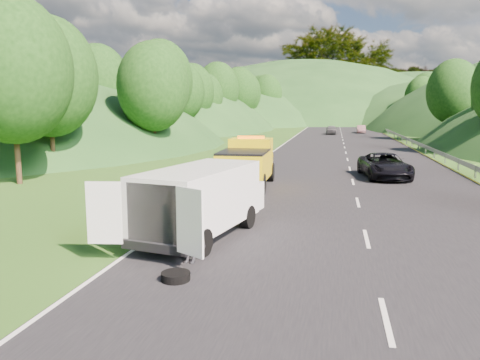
% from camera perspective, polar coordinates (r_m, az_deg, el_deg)
% --- Properties ---
extents(ground, '(320.00, 320.00, 0.00)m').
position_cam_1_polar(ground, '(17.79, 5.04, -4.94)').
color(ground, '#38661E').
rests_on(ground, ground).
extents(road_surface, '(14.00, 200.00, 0.02)m').
position_cam_1_polar(road_surface, '(57.35, 12.52, 4.38)').
color(road_surface, black).
rests_on(road_surface, ground).
extents(guardrail, '(0.06, 140.00, 1.52)m').
position_cam_1_polar(guardrail, '(70.32, 18.32, 4.91)').
color(guardrail, gray).
rests_on(guardrail, ground).
extents(tree_line_left, '(14.00, 140.00, 14.00)m').
position_cam_1_polar(tree_line_left, '(80.07, -3.76, 5.75)').
color(tree_line_left, '#285519').
rests_on(tree_line_left, ground).
extents(tree_line_right, '(14.00, 140.00, 14.00)m').
position_cam_1_polar(tree_line_right, '(80.13, 26.76, 4.84)').
color(tree_line_right, '#285519').
rests_on(tree_line_right, ground).
extents(hills_backdrop, '(201.00, 288.60, 44.00)m').
position_cam_1_polar(hills_backdrop, '(152.01, 13.23, 6.97)').
color(hills_backdrop, '#2D5B23').
rests_on(hills_backdrop, ground).
extents(tow_truck, '(2.52, 6.30, 2.68)m').
position_cam_1_polar(tow_truck, '(24.99, 0.95, 2.12)').
color(tow_truck, black).
rests_on(tow_truck, ground).
extents(white_van, '(4.04, 6.95, 2.32)m').
position_cam_1_polar(white_van, '(15.24, -4.63, -2.20)').
color(white_van, black).
rests_on(white_van, ground).
extents(woman, '(0.47, 0.59, 1.49)m').
position_cam_1_polar(woman, '(19.60, -3.46, -3.63)').
color(woman, silver).
rests_on(woman, ground).
extents(child, '(0.61, 0.54, 1.04)m').
position_cam_1_polar(child, '(18.11, -2.90, -4.67)').
color(child, '#C7BD6A').
rests_on(child, ground).
extents(worker, '(1.10, 0.75, 1.56)m').
position_cam_1_polar(worker, '(13.05, -6.20, -10.09)').
color(worker, black).
rests_on(worker, ground).
extents(suitcase, '(0.35, 0.21, 0.54)m').
position_cam_1_polar(suitcase, '(19.04, -10.72, -3.31)').
color(suitcase, '#565440').
rests_on(suitcase, ground).
extents(spare_tire, '(0.72, 0.72, 0.20)m').
position_cam_1_polar(spare_tire, '(11.86, -7.84, -12.10)').
color(spare_tire, black).
rests_on(spare_tire, ground).
extents(passing_suv, '(3.16, 5.63, 1.49)m').
position_cam_1_polar(passing_suv, '(29.60, 17.15, 0.22)').
color(passing_suv, black).
rests_on(passing_suv, ground).
extents(dist_car_a, '(1.70, 4.22, 1.44)m').
position_cam_1_polar(dist_car_a, '(76.72, 11.09, 5.48)').
color(dist_car_a, '#424146').
rests_on(dist_car_a, ground).
extents(dist_car_b, '(1.37, 3.93, 1.29)m').
position_cam_1_polar(dist_car_b, '(81.77, 14.53, 5.56)').
color(dist_car_b, brown).
rests_on(dist_car_b, ground).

